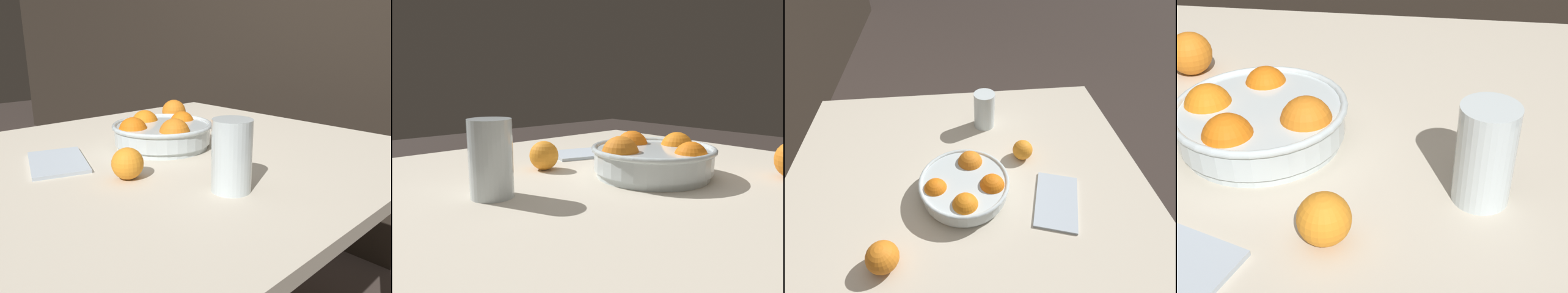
# 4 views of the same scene
# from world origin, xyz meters

# --- Properties ---
(dining_table) EXTENTS (1.08, 1.19, 0.75)m
(dining_table) POSITION_xyz_m (0.00, 0.00, 0.68)
(dining_table) COLOR beige
(dining_table) RESTS_ON ground_plane
(fruit_bowl) EXTENTS (0.28, 0.28, 0.10)m
(fruit_bowl) POSITION_xyz_m (-0.04, 0.00, 0.79)
(fruit_bowl) COLOR silver
(fruit_bowl) RESTS_ON dining_table
(juice_glass) EXTENTS (0.08, 0.08, 0.15)m
(juice_glass) POSITION_xyz_m (0.30, -0.09, 0.82)
(juice_glass) COLOR #F4A314
(juice_glass) RESTS_ON dining_table
(orange_loose_near_bowl) EXTENTS (0.07, 0.07, 0.07)m
(orange_loose_near_bowl) POSITION_xyz_m (0.11, -0.21, 0.79)
(orange_loose_near_bowl) COLOR orange
(orange_loose_near_bowl) RESTS_ON dining_table
(napkin) EXTENTS (0.24, 0.18, 0.01)m
(napkin) POSITION_xyz_m (-0.10, -0.27, 0.76)
(napkin) COLOR silver
(napkin) RESTS_ON dining_table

